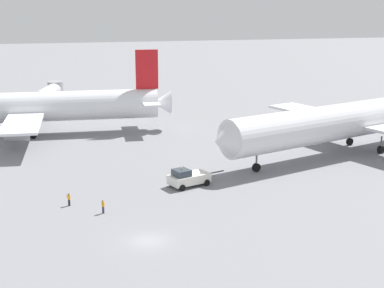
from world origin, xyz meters
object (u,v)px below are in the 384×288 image
object	(u,v)px
airliner_being_pushed	(354,120)
jet_bridge	(50,92)
airliner_at_gate_left	(15,108)
pushback_tug	(188,178)
ground_crew_marshaller_foreground	(103,206)
ground_crew_wing_walker_right	(69,199)

from	to	relation	value
airliner_being_pushed	jet_bridge	distance (m)	72.28
airliner_being_pushed	airliner_at_gate_left	bearing A→B (deg)	154.92
pushback_tug	ground_crew_marshaller_foreground	size ratio (longest dim) A/B	5.11
airliner_being_pushed	jet_bridge	bearing A→B (deg)	133.84
pushback_tug	ground_crew_marshaller_foreground	distance (m)	14.77
pushback_tug	airliner_at_gate_left	bearing A→B (deg)	123.39
pushback_tug	ground_crew_marshaller_foreground	world-z (taller)	pushback_tug
airliner_at_gate_left	pushback_tug	world-z (taller)	airliner_at_gate_left
jet_bridge	airliner_being_pushed	bearing A→B (deg)	-46.16
airliner_at_gate_left	ground_crew_wing_walker_right	distance (m)	43.00
ground_crew_marshaller_foreground	jet_bridge	distance (m)	71.62
airliner_being_pushed	ground_crew_wing_walker_right	xyz separation A→B (m)	(-48.08, -15.47, -4.74)
airliner_being_pushed	pushback_tug	bearing A→B (deg)	-160.31
airliner_at_gate_left	ground_crew_marshaller_foreground	distance (m)	47.48
pushback_tug	ground_crew_wing_walker_right	bearing A→B (deg)	-165.82
airliner_being_pushed	pushback_tug	world-z (taller)	airliner_being_pushed
airliner_being_pushed	ground_crew_wing_walker_right	size ratio (longest dim) A/B	33.81
airliner_being_pushed	ground_crew_marshaller_foreground	xyz separation A→B (m)	(-44.13, -19.18, -4.69)
ground_crew_marshaller_foreground	ground_crew_wing_walker_right	xyz separation A→B (m)	(-3.95, 3.70, -0.05)
pushback_tug	ground_crew_wing_walker_right	distance (m)	16.97
airliner_at_gate_left	ground_crew_marshaller_foreground	world-z (taller)	airliner_at_gate_left
pushback_tug	ground_crew_wing_walker_right	size ratio (longest dim) A/B	5.37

